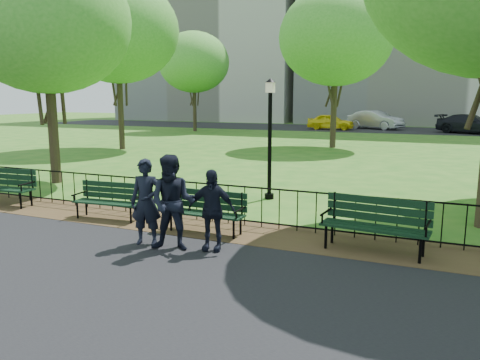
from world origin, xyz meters
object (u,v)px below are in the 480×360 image
at_px(tree_near_w, 46,21).
at_px(taxi, 331,122).
at_px(tree_far_c, 336,37).
at_px(park_bench_main, 193,204).
at_px(park_bench_left_a, 109,197).
at_px(person_mid, 173,203).
at_px(park_bench_right_a, 376,219).
at_px(person_left, 146,202).
at_px(sedan_dark, 471,124).
at_px(tree_far_w, 194,62).
at_px(lamppost, 270,134).
at_px(park_bench_left_b, 4,183).
at_px(sedan_silver, 375,120).
at_px(person_right, 211,210).
at_px(tree_mid_w, 117,31).

height_order(tree_near_w, taxi, tree_near_w).
bearing_deg(tree_far_c, park_bench_main, -87.19).
xyz_separation_m(park_bench_left_a, person_mid, (2.55, -1.37, 0.37)).
bearing_deg(park_bench_right_a, taxi, 109.36).
height_order(person_left, person_mid, person_mid).
xyz_separation_m(taxi, sedan_dark, (10.90, -0.25, 0.06)).
xyz_separation_m(tree_far_w, person_mid, (14.33, -27.02, -4.66)).
bearing_deg(lamppost, park_bench_left_b, -150.61).
bearing_deg(person_left, tree_near_w, 131.61).
distance_m(person_left, sedan_dark, 33.65).
distance_m(lamppost, sedan_silver, 30.55).
distance_m(park_bench_main, taxi, 32.28).
distance_m(park_bench_left_a, tree_far_c, 18.48).
xyz_separation_m(park_bench_left_b, person_right, (6.68, -1.16, 0.17)).
xyz_separation_m(park_bench_main, lamppost, (0.39, 3.68, 1.21)).
bearing_deg(person_right, person_mid, -168.53).
relative_size(park_bench_main, park_bench_left_b, 0.95).
bearing_deg(tree_near_w, tree_mid_w, 115.02).
height_order(lamppost, tree_mid_w, tree_mid_w).
height_order(person_left, taxi, person_left).
xyz_separation_m(sedan_silver, sedan_dark, (7.43, -2.43, -0.07)).
xyz_separation_m(park_bench_main, person_right, (0.92, -0.94, 0.18)).
relative_size(lamppost, tree_far_w, 0.41).
bearing_deg(tree_near_w, sedan_silver, 78.50).
bearing_deg(park_bench_main, tree_far_w, 119.44).
xyz_separation_m(person_left, sedan_silver, (-0.29, 35.32, -0.03)).
xyz_separation_m(park_bench_main, tree_mid_w, (-11.24, 12.40, 5.63)).
xyz_separation_m(tree_far_w, sedan_silver, (13.39, 8.39, -4.75)).
height_order(park_bench_right_a, lamppost, lamppost).
height_order(lamppost, tree_near_w, tree_near_w).
distance_m(park_bench_left_a, tree_mid_w, 16.20).
distance_m(tree_near_w, person_left, 9.01).
height_order(park_bench_left_a, sedan_dark, sedan_dark).
distance_m(taxi, sedan_dark, 10.90).
distance_m(tree_far_w, sedan_dark, 22.19).
xyz_separation_m(park_bench_left_a, sedan_silver, (1.61, 34.04, 0.28)).
xyz_separation_m(tree_near_w, tree_far_c, (6.10, 14.49, 0.85)).
xyz_separation_m(tree_far_w, taxi, (9.92, 6.21, -4.87)).
height_order(park_bench_main, tree_far_w, tree_far_w).
height_order(lamppost, person_left, lamppost).
bearing_deg(park_bench_right_a, person_right, -152.80).
distance_m(park_bench_main, person_right, 1.33).
relative_size(person_right, sedan_silver, 0.31).
distance_m(park_bench_left_b, tree_far_w, 27.36).
xyz_separation_m(park_bench_right_a, taxi, (-7.85, 31.85, 0.06)).
bearing_deg(person_mid, sedan_silver, 75.61).
relative_size(park_bench_left_a, taxi, 0.42).
bearing_deg(person_left, tree_far_c, 76.70).
bearing_deg(park_bench_left_a, sedan_dark, 69.30).
distance_m(park_bench_main, park_bench_left_a, 2.29).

